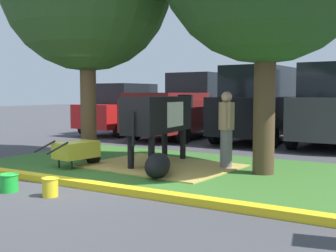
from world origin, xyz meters
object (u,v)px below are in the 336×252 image
Objects in this scene: calf_lying at (158,165)px; person_handler at (226,127)px; cow_holstein at (161,115)px; bucket_green at (9,182)px; sedan_red at (126,109)px; suv_black at (261,104)px; bucket_yellow at (50,187)px; pickup_truck_maroon at (186,107)px; wheelbarrow at (77,150)px.

calf_lying is 0.78× the size of person_handler.
bucket_green is (-0.71, -3.64, -0.99)m from cow_holstein.
suv_black reaches higher than sedan_red.
person_handler is 4.53m from bucket_green.
sedan_red is at bearing -179.61° from suv_black.
bucket_yellow is at bearing -59.88° from sedan_red.
suv_black is (-1.10, 5.48, 0.36)m from person_handler.
pickup_truck_maroon is at bearing 1.57° from sedan_red.
pickup_truck_maroon is at bearing 113.26° from cow_holstein.
person_handler is at bearing 8.24° from cow_holstein.
wheelbarrow is at bearing 179.68° from calf_lying.
bucket_green is at bearing -120.16° from person_handler.
calf_lying is 0.29× the size of sedan_red.
wheelbarrow is 2.68m from bucket_yellow.
bucket_yellow is at bearing -91.88° from suv_black.
sedan_red reaches higher than cow_holstein.
bucket_green is 10.36m from sedan_red.
person_handler is at bearing -78.60° from suv_black.
person_handler is 0.38× the size of sedan_red.
suv_black reaches higher than bucket_green.
wheelbarrow is at bearing 105.69° from bucket_green.
sedan_red reaches higher than calf_lying.
bucket_green is 0.85m from bucket_yellow.
wheelbarrow is 7.98m from sedan_red.
cow_holstein is 3.66m from bucket_yellow.
bucket_green is at bearing -101.01° from cow_holstein.
sedan_red is 2.74m from pickup_truck_maroon.
person_handler reaches higher than bucket_green.
suv_black is (1.14, 9.34, 1.11)m from bucket_green.
pickup_truck_maroon is (-2.47, 5.74, -0.04)m from cow_holstein.
calf_lying is at bearing -49.51° from sedan_red.
calf_lying is 7.81m from pickup_truck_maroon.
cow_holstein is 5.72m from suv_black.
bucket_green is 0.06× the size of pickup_truck_maroon.
pickup_truck_maroon is (2.73, 0.08, 0.13)m from sedan_red.
person_handler is (0.77, 1.55, 0.67)m from calf_lying.
bucket_yellow is (-1.41, -3.75, -0.75)m from person_handler.
bucket_yellow reaches higher than bucket_green.
bucket_green is at bearing -122.42° from calf_lying.
pickup_truck_maroon is at bearing 125.98° from person_handler.
calf_lying is 0.81× the size of wheelbarrow.
person_handler is at bearing -54.02° from pickup_truck_maroon.
sedan_red is 5.64m from suv_black.
sedan_red is 0.96× the size of suv_black.
pickup_truck_maroon is (-1.76, 9.38, 0.96)m from bucket_green.
suv_black is at bearing 92.69° from calf_lying.
bucket_green is at bearing -74.31° from wheelbarrow.
sedan_red is at bearing 132.56° from cow_holstein.
bucket_yellow is at bearing -110.56° from person_handler.
wheelbarrow is at bearing -61.18° from sedan_red.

